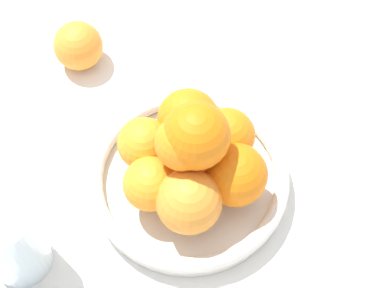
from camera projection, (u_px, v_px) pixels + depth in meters
ground_plane at (192, 187)px, 0.87m from camera, size 4.00×4.00×0.00m
fruit_bowl at (192, 180)px, 0.86m from camera, size 0.27×0.27×0.04m
orange_pile at (196, 155)px, 0.79m from camera, size 0.20×0.19×0.14m
stray_orange at (81, 46)px, 0.96m from camera, size 0.07×0.07×0.07m
drinking_glass at (15, 241)px, 0.76m from camera, size 0.08×0.08×0.13m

